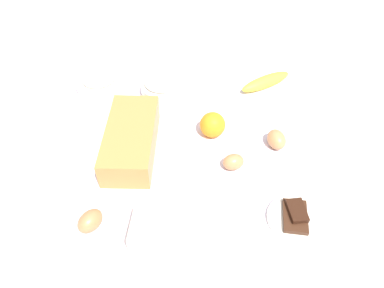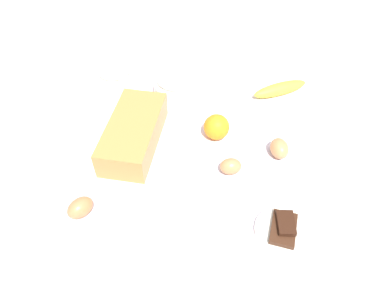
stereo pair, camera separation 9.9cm
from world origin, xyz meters
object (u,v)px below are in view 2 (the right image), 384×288
Objects in this scene: orange_fruit at (216,127)px; butter_block at (131,224)px; banana at (280,89)px; flour_bowl at (115,75)px; egg_beside_bowl at (279,148)px; loaf_pan at (134,132)px; egg_loose at (80,208)px; egg_near_butter at (231,166)px; sugar_bowl at (174,84)px; chocolate_plate at (283,230)px.

orange_fruit reaches higher than butter_block.
orange_fruit is (-0.22, 0.19, 0.02)m from banana.
flour_bowl is 2.30× the size of egg_beside_bowl.
loaf_pan is 0.26m from egg_loose.
egg_near_butter is at bearing -64.18° from egg_loose.
sugar_bowl is 0.71× the size of banana.
orange_fruit is 1.13× the size of egg_loose.
flour_bowl is at bearing 49.15° from egg_near_butter.
sugar_bowl reaches higher than banana.
orange_fruit is at bearing 19.77° from egg_near_butter.
loaf_pan is at bearing -155.10° from flour_bowl.
egg_loose reaches higher than egg_near_butter.
orange_fruit reaches higher than egg_loose.
sugar_bowl is 1.04× the size of chocolate_plate.
loaf_pan reaches higher than orange_fruit.
egg_loose is (-0.30, 0.30, -0.01)m from orange_fruit.
egg_loose is (-0.52, 0.50, 0.00)m from banana.
chocolate_plate is at bearing 177.91° from banana.
chocolate_plate is (-0.49, -0.33, -0.02)m from sugar_bowl.
egg_near_butter is at bearing -130.85° from flour_bowl.
egg_beside_bowl is 1.00× the size of egg_loose.
orange_fruit reaches higher than egg_near_butter.
orange_fruit is at bearing -27.39° from butter_block.
egg_near_butter reaches higher than banana.
chocolate_plate is at bearing -146.46° from sugar_bowl.
sugar_bowl is (0.25, -0.08, -0.01)m from loaf_pan.
egg_beside_bowl is (-0.27, 0.02, 0.00)m from banana.
egg_beside_bowl is 0.54m from egg_loose.
sugar_bowl is at bearing 94.43° from banana.
butter_block is 0.35m from chocolate_plate.
egg_near_butter is 0.21m from chocolate_plate.
banana is 0.27m from egg_beside_bowl.
sugar_bowl is 1.50× the size of butter_block.
sugar_bowl is at bearing -17.31° from egg_loose.
sugar_bowl is at bearing -2.44° from butter_block.
loaf_pan is 0.50m from banana.
flour_bowl is at bearing 63.10° from egg_beside_bowl.
egg_near_butter is (-0.35, 0.15, 0.00)m from banana.
orange_fruit is at bearing -142.20° from sugar_bowl.
egg_near_butter is (-0.13, -0.05, -0.01)m from orange_fruit.
egg_near_butter is 0.88× the size of egg_beside_bowl.
egg_near_butter is (-0.32, -0.20, -0.01)m from sugar_bowl.
loaf_pan is at bearing 122.94° from banana.
egg_near_butter is at bearing 37.47° from chocolate_plate.
loaf_pan is at bearing 162.55° from sugar_bowl.
butter_block reaches higher than egg_near_butter.
chocolate_plate is (0.00, -0.48, -0.01)m from egg_loose.
egg_near_butter is at bearing -47.00° from butter_block.
orange_fruit is 1.13× the size of egg_beside_bowl.
egg_loose is (-0.25, 0.08, -0.02)m from loaf_pan.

